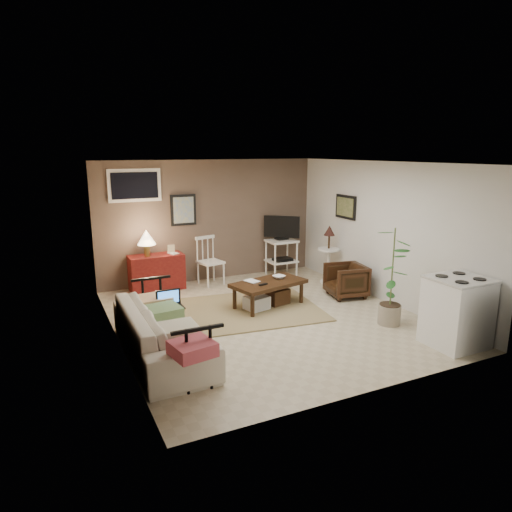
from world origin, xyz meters
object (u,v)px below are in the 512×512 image
coffee_table (268,292)px  potted_plant (392,273)px  sofa (162,323)px  spindle_chair (210,262)px  tv_stand (282,244)px  armchair (346,279)px  side_table (329,248)px  stove (457,312)px  red_console (156,269)px

coffee_table → potted_plant: bearing=-48.4°
coffee_table → sofa: (-2.06, -1.04, 0.17)m
spindle_chair → tv_stand: 1.60m
coffee_table → armchair: 1.52m
coffee_table → side_table: bearing=24.2°
potted_plant → stove: potted_plant is taller
sofa → stove: bearing=-111.2°
armchair → side_table: bearing=176.9°
spindle_chair → stove: 4.60m
tv_stand → armchair: 1.84m
coffee_table → armchair: (1.52, -0.10, 0.07)m
spindle_chair → armchair: (1.93, -1.80, -0.11)m
coffee_table → stove: stove is taller
coffee_table → red_console: red_console is taller
tv_stand → potted_plant: 3.16m
armchair → tv_stand: bearing=-158.6°
red_console → side_table: red_console is taller
side_table → stove: (-0.15, -3.23, -0.24)m
sofa → tv_stand: size_ratio=1.77×
armchair → coffee_table: bearing=-83.3°
side_table → stove: 3.24m
armchair → potted_plant: 1.47m
spindle_chair → sofa: bearing=-121.1°
red_console → potted_plant: bearing=-49.7°
red_console → tv_stand: tv_stand is taller
tv_stand → coffee_table: bearing=-125.0°
side_table → armchair: 0.98m
tv_stand → spindle_chair: bearing=179.3°
armchair → sofa: bearing=-64.8°
coffee_table → stove: size_ratio=1.41×
sofa → side_table: (3.79, 1.82, 0.28)m
red_console → spindle_chair: red_console is taller
potted_plant → side_table: bearing=79.5°
spindle_chair → side_table: (2.14, -0.92, 0.27)m
sofa → potted_plant: bearing=-97.3°
spindle_chair → coffee_table: bearing=-76.5°
red_console → coffee_table: bearing=-50.9°
coffee_table → sofa: bearing=-153.2°
potted_plant → sofa: bearing=172.7°
side_table → potted_plant: (-0.42, -2.25, 0.09)m
sofa → tv_stand: (3.24, 2.72, 0.23)m
coffee_table → armchair: size_ratio=2.06×
coffee_table → potted_plant: 2.05m
coffee_table → armchair: bearing=-3.8°
spindle_chair → stove: size_ratio=0.98×
red_console → potted_plant: potted_plant is taller
potted_plant → armchair: bearing=81.4°
coffee_table → sofa: sofa is taller
armchair → stove: (0.06, -2.35, 0.15)m
red_console → side_table: bearing=-17.7°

